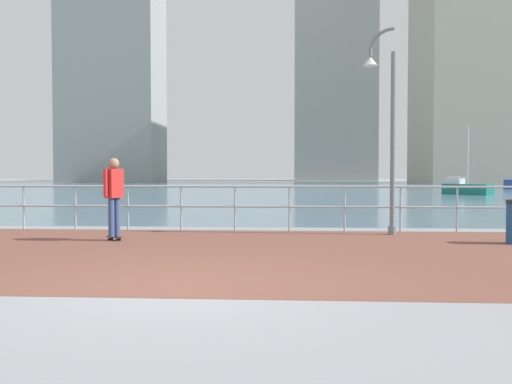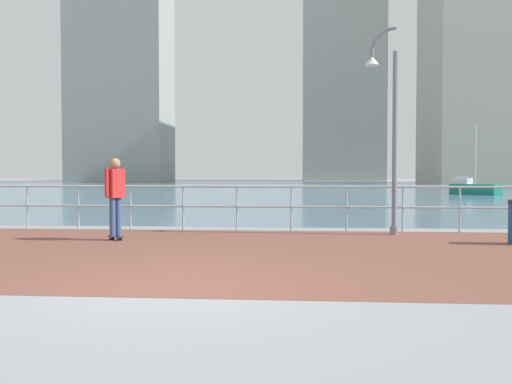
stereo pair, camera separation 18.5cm
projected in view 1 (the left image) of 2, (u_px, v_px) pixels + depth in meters
The scene contains 10 objects.
ground at pixel (274, 190), 47.07m from camera, with size 220.00×220.00×0.00m, color gray.
brick_paving at pixel (215, 252), 10.29m from camera, with size 28.00×7.63×0.01m, color brown.
harbor_water at pixel (277, 187), 58.98m from camera, with size 180.00×88.00×0.00m, color slate.
waterfront_railing at pixel (235, 200), 14.07m from camera, with size 25.25×0.06×1.17m.
lamppost at pixel (386, 120), 13.19m from camera, with size 0.82×0.36×4.99m.
skateboarder at pixel (114, 191), 12.03m from camera, with size 0.40×0.52×1.82m.
sailboat_red at pixel (466, 188), 38.14m from camera, with size 3.02×3.29×4.80m.
tower_beige at pixel (457, 45), 81.69m from camera, with size 10.88×16.66×42.97m.
tower_glass at pixel (112, 39), 90.07m from camera, with size 15.64×10.89×48.75m.
tower_concrete at pixel (334, 69), 110.76m from camera, with size 15.88×14.05×46.67m.
Camera 1 is at (1.41, -7.05, 1.49)m, focal length 38.43 mm.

